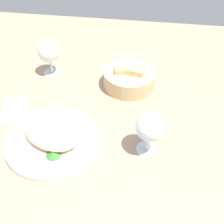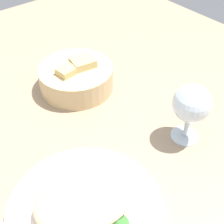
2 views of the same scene
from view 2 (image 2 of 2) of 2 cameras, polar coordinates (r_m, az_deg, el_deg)
The scene contains 6 objects.
ground_plane at distance 65.45cm, azimuth -7.56°, elevation -7.11°, with size 140.00×140.00×2.00cm, color tan.
plate at distance 55.34cm, azimuth -4.92°, elevation -17.44°, with size 26.58×26.58×1.40cm, color white.
omelette at distance 53.09cm, azimuth -5.10°, elevation -16.02°, with size 16.62×10.96×3.85cm, color beige.
lettuce_garnish at distance 52.43cm, azimuth 0.91°, elevation -19.52°, with size 4.12×4.12×1.53cm, color #3A7C33.
bread_basket at distance 77.46cm, azimuth -6.53°, elevation 6.39°, with size 18.20×18.20×7.77cm.
wine_glass_near at distance 62.13cm, azimuth 14.36°, elevation 1.21°, with size 7.67×7.67×13.07cm.
Camera 2 is at (-20.13, -37.84, 48.46)cm, focal length 49.85 mm.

